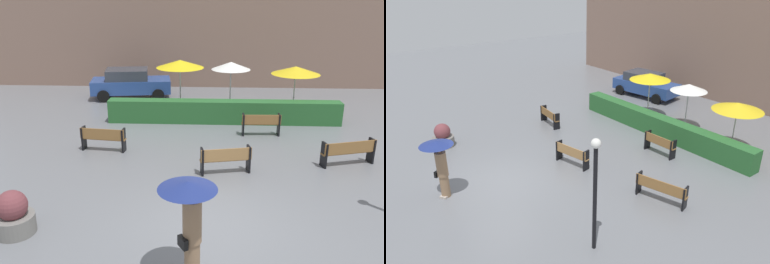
# 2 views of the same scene
# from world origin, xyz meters

# --- Properties ---
(ground_plane) EXTENTS (60.00, 60.00, 0.00)m
(ground_plane) POSITION_xyz_m (0.00, 0.00, 0.00)
(ground_plane) COLOR slate
(bench_far_left) EXTENTS (1.67, 0.54, 0.86)m
(bench_far_left) POSITION_xyz_m (-3.85, 4.82, 0.51)
(bench_far_left) COLOR olive
(bench_far_left) RESTS_ON ground
(bench_back_row) EXTENTS (1.55, 0.42, 0.89)m
(bench_back_row) POSITION_xyz_m (2.05, 6.78, 0.52)
(bench_back_row) COLOR olive
(bench_back_row) RESTS_ON ground
(bench_far_right) EXTENTS (1.89, 0.83, 0.85)m
(bench_far_right) POSITION_xyz_m (4.63, 3.92, 0.51)
(bench_far_right) COLOR olive
(bench_far_right) RESTS_ON ground
(bench_mid_center) EXTENTS (1.66, 0.66, 0.87)m
(bench_mid_center) POSITION_xyz_m (0.53, 3.06, 0.52)
(bench_mid_center) COLOR #9E7242
(bench_mid_center) RESTS_ON ground
(pedestrian_with_umbrella) EXTENTS (1.15, 1.15, 2.17)m
(pedestrian_with_umbrella) POSITION_xyz_m (-0.34, -2.01, 1.49)
(pedestrian_with_umbrella) COLOR #8C6B4C
(pedestrian_with_umbrella) RESTS_ON ground
(planter_pot) EXTENTS (0.98, 0.98, 1.10)m
(planter_pot) POSITION_xyz_m (-4.63, -0.57, 0.47)
(planter_pot) COLOR slate
(planter_pot) RESTS_ON ground
(lamp_post) EXTENTS (0.28, 0.28, 3.52)m
(lamp_post) POSITION_xyz_m (5.09, 0.51, 2.19)
(lamp_post) COLOR black
(lamp_post) RESTS_ON ground
(patio_umbrella_yellow) EXTENTS (2.19, 2.19, 2.54)m
(patio_umbrella_yellow) POSITION_xyz_m (-1.41, 9.75, 2.36)
(patio_umbrella_yellow) COLOR silver
(patio_umbrella_yellow) RESTS_ON ground
(patio_umbrella_white) EXTENTS (1.82, 1.82, 2.43)m
(patio_umbrella_white) POSITION_xyz_m (0.94, 10.02, 2.24)
(patio_umbrella_white) COLOR silver
(patio_umbrella_white) RESTS_ON ground
(patio_umbrella_yellow_far) EXTENTS (2.19, 2.19, 2.31)m
(patio_umbrella_yellow_far) POSITION_xyz_m (3.84, 9.60, 2.13)
(patio_umbrella_yellow_far) COLOR silver
(patio_umbrella_yellow_far) RESTS_ON ground
(hedge_strip) EXTENTS (10.14, 0.70, 1.00)m
(hedge_strip) POSITION_xyz_m (0.60, 8.40, 0.50)
(hedge_strip) COLOR #28602D
(hedge_strip) RESTS_ON ground
(building_facade) EXTENTS (28.00, 1.20, 8.42)m
(building_facade) POSITION_xyz_m (0.00, 16.00, 4.21)
(building_facade) COLOR #846656
(building_facade) RESTS_ON ground
(parked_car) EXTENTS (4.41, 2.45, 1.57)m
(parked_car) POSITION_xyz_m (-4.35, 12.66, 0.82)
(parked_car) COLOR #28478C
(parked_car) RESTS_ON ground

